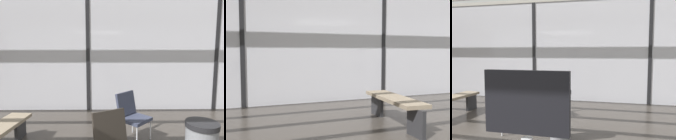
# 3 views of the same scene
# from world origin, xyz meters

# --- Properties ---
(glass_curtain_wall) EXTENTS (14.00, 0.08, 3.05)m
(glass_curtain_wall) POSITION_xyz_m (0.00, 5.20, 1.52)
(glass_curtain_wall) COLOR silver
(glass_curtain_wall) RESTS_ON ground
(window_mullion_1) EXTENTS (0.10, 0.12, 3.05)m
(window_mullion_1) POSITION_xyz_m (0.00, 5.20, 1.52)
(window_mullion_1) COLOR black
(window_mullion_1) RESTS_ON ground
(window_mullion_2) EXTENTS (0.10, 0.12, 3.05)m
(window_mullion_2) POSITION_xyz_m (3.50, 5.20, 1.52)
(window_mullion_2) COLOR black
(window_mullion_2) RESTS_ON ground
(parked_airplane) EXTENTS (11.20, 3.80, 3.80)m
(parked_airplane) POSITION_xyz_m (0.37, 11.11, 1.90)
(parked_airplane) COLOR #B2BCD6
(parked_airplane) RESTS_ON ground
(lounge_chair_1) EXTENTS (0.71, 0.71, 0.87)m
(lounge_chair_1) POSITION_xyz_m (0.98, 3.46, 0.49)
(lounge_chair_1) COLOR #33384C
(lounge_chair_1) RESTS_ON ground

